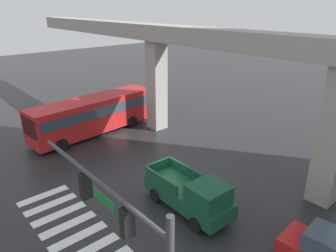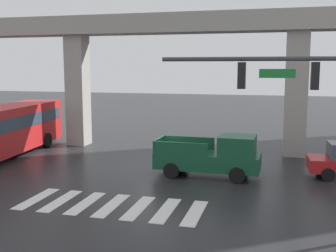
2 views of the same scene
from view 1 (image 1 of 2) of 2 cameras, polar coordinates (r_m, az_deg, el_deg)
name	(u,v)px [view 1 (image 1 of 2)]	position (r m, az deg, el deg)	size (l,w,h in m)	color
ground_plane	(166,180)	(19.35, -0.46, -9.97)	(120.00, 120.00, 0.00)	#232326
crosswalk_stripes	(68,225)	(16.70, -17.87, -16.92)	(7.15, 2.80, 0.01)	silver
elevated_overpass	(227,51)	(20.45, 10.89, 13.38)	(54.17, 1.98, 8.65)	#9E9991
pickup_truck	(191,195)	(16.32, 4.35, -12.52)	(5.16, 2.20, 2.08)	#14472D
city_bus	(94,113)	(26.33, -13.49, 2.34)	(3.55, 10.99, 2.99)	red
traffic_signal_mast	(127,243)	(8.59, -7.64, -20.51)	(6.49, 0.32, 6.20)	#38383D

